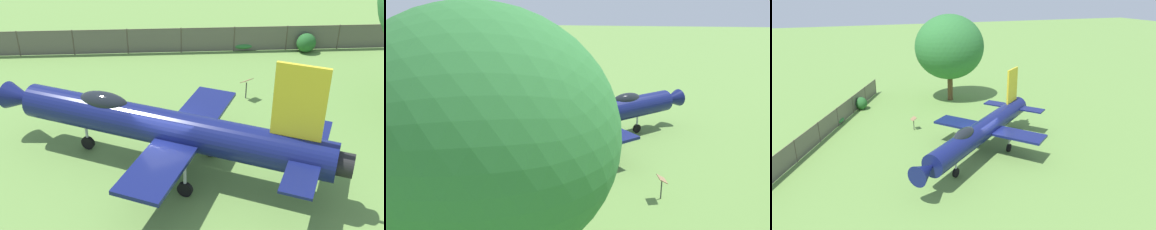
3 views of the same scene
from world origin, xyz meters
The scene contains 10 objects.
ground_plane centered at (0.00, 0.00, 0.00)m, with size 200.00×200.00×0.00m, color #668E42.
parking_strip centered at (20.45, -22.25, 0.00)m, with size 30.06×8.00×0.00m, color #38383D.
display_jet centered at (-0.26, -0.23, 1.96)m, with size 12.52×11.51×5.37m.
shade_tree centered at (1.62, 13.63, 5.64)m, with size 7.18×6.36×8.95m.
info_plaque centered at (-3.84, 6.26, 0.85)m, with size 0.51×0.67×1.14m.
parked_car_gray centered at (13.13, -26.28, 0.77)m, with size 3.58×4.80×1.47m.
parked_car_red centered at (16.32, -24.56, 0.75)m, with size 3.79×4.86×1.44m.
parked_car_black centered at (18.83, -23.23, 0.77)m, with size 3.81×4.93×1.48m.
parked_car_white centered at (22.04, -21.29, 0.78)m, with size 3.72×5.07×1.51m.
parked_car_yellow centered at (24.99, -19.90, 0.75)m, with size 3.61×4.42×1.45m.
Camera 2 is at (-1.97, 22.08, 9.01)m, focal length 35.10 mm.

